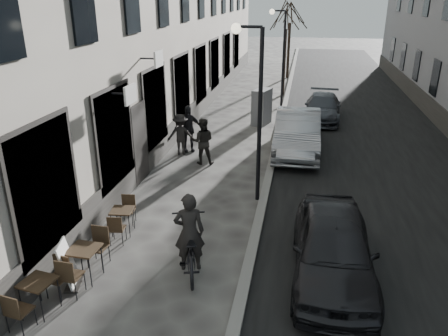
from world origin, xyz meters
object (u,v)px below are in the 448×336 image
(utility_cabinet, at_px, (262,107))
(pedestrian_near, at_px, (203,141))
(car_near, at_px, (333,248))
(car_mid, at_px, (297,132))
(streetlamp_near, at_px, (254,96))
(tree_near, at_px, (286,15))
(pedestrian_mid, at_px, (181,135))
(streetlamp_far, at_px, (281,48))
(tree_far, at_px, (291,11))
(pedestrian_far, at_px, (188,129))
(bistro_set_b, at_px, (85,260))
(bicycle, at_px, (190,246))
(bistro_set_c, at_px, (123,219))
(car_far, at_px, (322,108))
(sign_board, at_px, (69,268))
(bistro_set_a, at_px, (40,293))

(utility_cabinet, relative_size, pedestrian_near, 0.98)
(car_near, xyz_separation_m, car_mid, (-0.98, 8.13, 0.07))
(streetlamp_near, xyz_separation_m, tree_near, (0.07, 15.00, 1.50))
(car_mid, bearing_deg, pedestrian_mid, -166.79)
(streetlamp_far, relative_size, tree_near, 0.89)
(streetlamp_near, xyz_separation_m, tree_far, (0.07, 21.00, 1.50))
(pedestrian_far, bearing_deg, tree_near, 49.80)
(car_near, bearing_deg, tree_far, 94.43)
(streetlamp_near, xyz_separation_m, bistro_set_b, (-3.06, -4.63, -2.70))
(streetlamp_far, distance_m, car_mid, 7.91)
(streetlamp_near, xyz_separation_m, bicycle, (-0.93, -3.83, -2.59))
(bicycle, bearing_deg, bistro_set_c, -46.11)
(pedestrian_mid, distance_m, car_far, 8.22)
(tree_far, relative_size, car_far, 1.35)
(pedestrian_mid, bearing_deg, bistro_set_b, 76.40)
(sign_board, height_order, car_near, car_near)
(tree_near, height_order, pedestrian_mid, tree_near)
(tree_near, height_order, sign_board, tree_near)
(bistro_set_a, relative_size, car_near, 0.34)
(streetlamp_near, distance_m, tree_far, 21.05)
(bistro_set_c, relative_size, sign_board, 1.33)
(streetlamp_far, height_order, car_far, streetlamp_far)
(bicycle, bearing_deg, streetlamp_far, -109.56)
(bicycle, bearing_deg, pedestrian_mid, -89.05)
(car_near, xyz_separation_m, car_far, (0.12, 13.17, -0.11))
(sign_board, distance_m, car_mid, 10.47)
(car_far, bearing_deg, bistro_set_a, -106.80)
(streetlamp_far, bearing_deg, tree_near, 88.62)
(tree_far, height_order, utility_cabinet, tree_far)
(streetlamp_near, xyz_separation_m, pedestrian_near, (-2.12, 2.66, -2.30))
(utility_cabinet, relative_size, car_near, 0.39)
(bicycle, bearing_deg, bistro_set_a, 21.91)
(streetlamp_far, height_order, bicycle, streetlamp_far)
(tree_far, bearing_deg, bicycle, -92.31)
(bicycle, bearing_deg, bistro_set_b, 4.36)
(bistro_set_b, bearing_deg, streetlamp_near, 59.29)
(pedestrian_far, height_order, car_far, pedestrian_far)
(pedestrian_far, bearing_deg, bistro_set_a, -117.29)
(utility_cabinet, distance_m, car_near, 12.15)
(bistro_set_c, distance_m, pedestrian_near, 5.38)
(pedestrian_far, bearing_deg, bicycle, -99.78)
(car_mid, bearing_deg, bicycle, -104.74)
(streetlamp_far, height_order, sign_board, streetlamp_far)
(streetlamp_far, relative_size, bistro_set_a, 3.46)
(tree_near, relative_size, utility_cabinet, 3.40)
(pedestrian_near, bearing_deg, streetlamp_far, -110.53)
(sign_board, xyz_separation_m, pedestrian_mid, (0.10, 8.38, 0.38))
(bistro_set_c, bearing_deg, tree_far, 75.50)
(streetlamp_near, relative_size, utility_cabinet, 3.04)
(car_mid, bearing_deg, bistro_set_c, -121.06)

